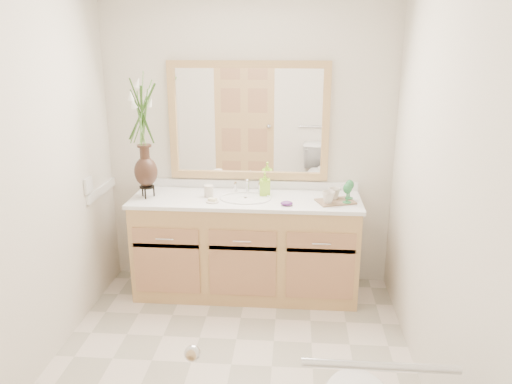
# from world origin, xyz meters

# --- Properties ---
(floor) EXTENTS (2.60, 2.60, 0.00)m
(floor) POSITION_xyz_m (0.00, 0.00, 0.00)
(floor) COLOR silver
(floor) RESTS_ON ground
(wall_back) EXTENTS (2.40, 0.02, 2.40)m
(wall_back) POSITION_xyz_m (0.00, 1.30, 1.20)
(wall_back) COLOR white
(wall_back) RESTS_ON floor
(wall_front) EXTENTS (2.40, 0.02, 2.40)m
(wall_front) POSITION_xyz_m (0.00, -1.30, 1.20)
(wall_front) COLOR white
(wall_front) RESTS_ON floor
(wall_left) EXTENTS (0.02, 2.60, 2.40)m
(wall_left) POSITION_xyz_m (-1.20, 0.00, 1.20)
(wall_left) COLOR white
(wall_left) RESTS_ON floor
(wall_right) EXTENTS (0.02, 2.60, 2.40)m
(wall_right) POSITION_xyz_m (1.20, 0.00, 1.20)
(wall_right) COLOR white
(wall_right) RESTS_ON floor
(vanity) EXTENTS (1.80, 0.55, 0.80)m
(vanity) POSITION_xyz_m (0.00, 1.01, 0.40)
(vanity) COLOR tan
(vanity) RESTS_ON floor
(counter) EXTENTS (1.84, 0.57, 0.03)m
(counter) POSITION_xyz_m (0.00, 1.01, 0.82)
(counter) COLOR white
(counter) RESTS_ON vanity
(sink) EXTENTS (0.38, 0.34, 0.23)m
(sink) POSITION_xyz_m (0.00, 1.00, 0.78)
(sink) COLOR white
(sink) RESTS_ON counter
(mirror) EXTENTS (1.32, 0.04, 0.97)m
(mirror) POSITION_xyz_m (0.00, 1.28, 1.41)
(mirror) COLOR white
(mirror) RESTS_ON wall_back
(switch_plate) EXTENTS (0.02, 0.12, 0.12)m
(switch_plate) POSITION_xyz_m (-1.19, 0.76, 0.98)
(switch_plate) COLOR white
(switch_plate) RESTS_ON wall_left
(door) EXTENTS (0.80, 0.03, 2.00)m
(door) POSITION_xyz_m (-0.30, -1.29, 1.00)
(door) COLOR tan
(door) RESTS_ON floor
(grab_bar) EXTENTS (0.55, 0.03, 0.03)m
(grab_bar) POSITION_xyz_m (0.70, -1.27, 0.95)
(grab_bar) COLOR silver
(grab_bar) RESTS_ON wall_front
(flower_vase) EXTENTS (0.22, 0.22, 0.89)m
(flower_vase) POSITION_xyz_m (-0.79, 0.97, 1.43)
(flower_vase) COLOR black
(flower_vase) RESTS_ON counter
(tumbler) EXTENTS (0.07, 0.07, 0.10)m
(tumbler) POSITION_xyz_m (-0.30, 1.02, 0.88)
(tumbler) COLOR beige
(tumbler) RESTS_ON counter
(soap_dish) EXTENTS (0.10, 0.10, 0.03)m
(soap_dish) POSITION_xyz_m (-0.25, 0.88, 0.84)
(soap_dish) COLOR beige
(soap_dish) RESTS_ON counter
(soap_bottle) EXTENTS (0.09, 0.09, 0.17)m
(soap_bottle) POSITION_xyz_m (0.15, 1.11, 0.92)
(soap_bottle) COLOR #9EDE34
(soap_bottle) RESTS_ON counter
(purple_dish) EXTENTS (0.10, 0.08, 0.03)m
(purple_dish) POSITION_xyz_m (0.33, 0.85, 0.85)
(purple_dish) COLOR #552268
(purple_dish) RESTS_ON counter
(tray) EXTENTS (0.33, 0.27, 0.01)m
(tray) POSITION_xyz_m (0.71, 0.95, 0.84)
(tray) COLOR brown
(tray) RESTS_ON counter
(mug_left) EXTENTS (0.12, 0.12, 0.10)m
(mug_left) POSITION_xyz_m (0.65, 0.89, 0.89)
(mug_left) COLOR beige
(mug_left) RESTS_ON tray
(mug_right) EXTENTS (0.12, 0.12, 0.09)m
(mug_right) POSITION_xyz_m (0.70, 1.00, 0.89)
(mug_right) COLOR beige
(mug_right) RESTS_ON tray
(goblet_front) EXTENTS (0.07, 0.07, 0.15)m
(goblet_front) POSITION_xyz_m (0.79, 0.91, 0.95)
(goblet_front) COLOR #257139
(goblet_front) RESTS_ON tray
(goblet_back) EXTENTS (0.07, 0.07, 0.15)m
(goblet_back) POSITION_xyz_m (0.82, 1.02, 0.95)
(goblet_back) COLOR #257139
(goblet_back) RESTS_ON tray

